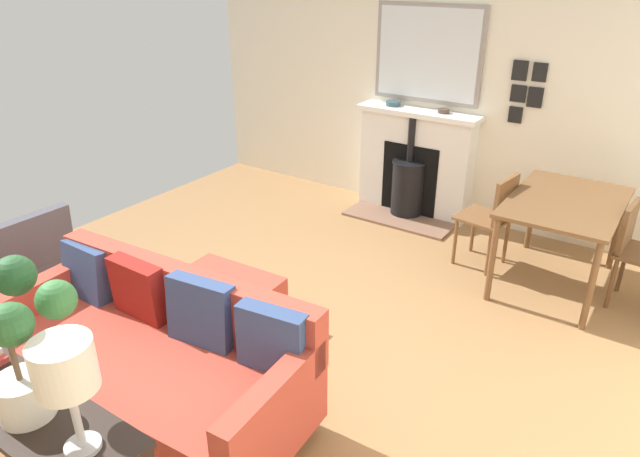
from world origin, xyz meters
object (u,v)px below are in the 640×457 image
object	(u,v)px
mantel_bowl_far	(444,111)
table_lamp_far_end	(65,370)
mantel_bowl_near	(393,103)
ottoman	(222,299)
armchair_accent	(25,255)
console_table	(2,403)
dining_chair_by_back_wall	(637,247)
sofa	(152,358)
fireplace	(414,168)
potted_plant	(13,334)
dining_table	(565,211)
dining_chair_near_fireplace	(493,214)

from	to	relation	value
mantel_bowl_far	table_lamp_far_end	size ratio (longest dim) A/B	0.23
mantel_bowl_near	mantel_bowl_far	xyz separation A→B (m)	(0.00, 0.55, -0.00)
mantel_bowl_near	ottoman	bearing A→B (deg)	1.61
mantel_bowl_near	armchair_accent	world-z (taller)	mantel_bowl_near
console_table	dining_chair_by_back_wall	bearing A→B (deg)	149.73
sofa	armchair_accent	bearing A→B (deg)	-97.52
sofa	ottoman	size ratio (longest dim) A/B	2.54
armchair_accent	table_lamp_far_end	world-z (taller)	table_lamp_far_end
ottoman	console_table	xyz separation A→B (m)	(1.67, 0.27, 0.42)
ottoman	console_table	distance (m)	1.74
fireplace	potted_plant	bearing A→B (deg)	4.25
armchair_accent	potted_plant	world-z (taller)	potted_plant
mantel_bowl_near	mantel_bowl_far	size ratio (longest dim) A/B	1.30
dining_table	ottoman	bearing A→B (deg)	-43.13
mantel_bowl_near	potted_plant	world-z (taller)	potted_plant
ottoman	dining_table	distance (m)	2.74
sofa	dining_chair_near_fireplace	bearing A→B (deg)	159.70
console_table	armchair_accent	bearing A→B (deg)	-122.38
mantel_bowl_far	dining_chair_by_back_wall	bearing A→B (deg)	69.06
mantel_bowl_near	dining_chair_by_back_wall	xyz separation A→B (m)	(0.74, 2.47, -0.63)
console_table	sofa	bearing A→B (deg)	-179.71
fireplace	mantel_bowl_near	world-z (taller)	mantel_bowl_near
dining_chair_by_back_wall	fireplace	bearing A→B (deg)	-107.65
potted_plant	dining_chair_by_back_wall	xyz separation A→B (m)	(-3.64, 1.85, -0.63)
fireplace	mantel_bowl_near	xyz separation A→B (m)	(-0.04, -0.30, 0.63)
mantel_bowl_near	mantel_bowl_far	world-z (taller)	mantel_bowl_near
armchair_accent	mantel_bowl_far	bearing A→B (deg)	151.18
armchair_accent	dining_table	bearing A→B (deg)	129.00
mantel_bowl_far	table_lamp_far_end	distance (m)	4.40
sofa	mantel_bowl_near	bearing A→B (deg)	-174.57
table_lamp_far_end	dining_chair_by_back_wall	xyz separation A→B (m)	(-3.65, 1.51, -0.62)
armchair_accent	table_lamp_far_end	bearing A→B (deg)	65.28
mantel_bowl_far	sofa	distance (m)	3.65
sofa	potted_plant	bearing A→B (deg)	19.08
dining_chair_near_fireplace	sofa	bearing A→B (deg)	-20.30
table_lamp_far_end	armchair_accent	bearing A→B (deg)	-114.72
console_table	mantel_bowl_near	bearing A→B (deg)	-175.53
ottoman	dining_table	bearing A→B (deg)	136.87
fireplace	armchair_accent	bearing A→B (deg)	-25.71
table_lamp_far_end	dining_chair_near_fireplace	size ratio (longest dim) A/B	0.59
fireplace	sofa	world-z (taller)	fireplace
table_lamp_far_end	potted_plant	xyz separation A→B (m)	(-0.01, -0.34, 0.02)
ottoman	table_lamp_far_end	bearing A→B (deg)	27.90
table_lamp_far_end	dining_chair_near_fireplace	world-z (taller)	table_lamp_far_end
dining_table	mantel_bowl_near	bearing A→B (deg)	-111.11
ottoman	armchair_accent	distance (m)	1.52
armchair_accent	sofa	bearing A→B (deg)	82.48
fireplace	mantel_bowl_far	bearing A→B (deg)	99.95
dining_chair_by_back_wall	potted_plant	bearing A→B (deg)	-26.96
armchair_accent	mantel_bowl_near	bearing A→B (deg)	158.89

